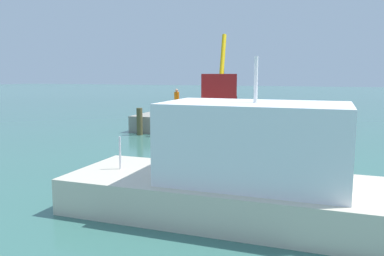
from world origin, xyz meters
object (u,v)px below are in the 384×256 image
crane_truck (220,94)px  dock_worker (177,101)px  moored_yacht (346,210)px  salvaged_car (185,130)px

crane_truck → dock_worker: (1.89, -2.56, -0.46)m
dock_worker → moored_yacht: size_ratio=0.13×
crane_truck → salvaged_car: (6.42, -0.28, -1.76)m
crane_truck → salvaged_car: 6.66m
moored_yacht → salvaged_car: bearing=-142.1°
salvaged_car → moored_yacht: bearing=37.9°
salvaged_car → moored_yacht: size_ratio=0.31×
dock_worker → moored_yacht: bearing=34.8°
crane_truck → moored_yacht: bearing=25.0°
dock_worker → salvaged_car: bearing=26.7°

